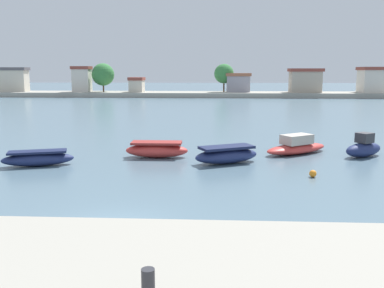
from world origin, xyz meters
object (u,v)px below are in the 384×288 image
moored_boat_3 (227,155)px  mooring_buoy_0 (313,174)px  moored_boat_4 (296,147)px  moored_boat_2 (157,150)px  moored_boat_1 (38,159)px  moored_boat_5 (364,148)px  mooring_bollard (148,286)px

moored_boat_3 → mooring_buoy_0: moored_boat_3 is taller
moored_boat_4 → moored_boat_2: bearing=156.4°
moored_boat_1 → moored_boat_5: size_ratio=1.31×
moored_boat_4 → mooring_bollard: bearing=-139.9°
mooring_bollard → moored_boat_2: mooring_bollard is taller
mooring_buoy_0 → moored_boat_1: bearing=173.1°
mooring_bollard → moored_boat_4: size_ratio=0.10×
mooring_bollard → moored_boat_3: (1.72, 21.64, -2.31)m
moored_boat_5 → mooring_buoy_0: 7.86m
moored_boat_3 → mooring_buoy_0: (4.81, -3.49, -0.34)m
mooring_bollard → mooring_buoy_0: (6.53, 18.15, -2.65)m
moored_boat_4 → mooring_buoy_0: size_ratio=13.46×
moored_boat_4 → mooring_buoy_0: 7.10m
moored_boat_2 → mooring_buoy_0: 10.92m
mooring_bollard → moored_boat_3: size_ratio=0.11×
moored_boat_5 → mooring_buoy_0: size_ratio=8.58×
moored_boat_2 → moored_boat_3: 5.10m
moored_boat_4 → mooring_buoy_0: bearing=-127.6°
moored_boat_1 → moored_boat_4: moored_boat_4 is taller
moored_boat_2 → moored_boat_5: moored_boat_5 is taller
moored_boat_1 → moored_boat_2: moored_boat_2 is taller
moored_boat_2 → moored_boat_5: bearing=3.7°
mooring_bollard → moored_boat_2: 23.61m
mooring_bollard → moored_boat_3: bearing=85.4°
moored_boat_5 → moored_boat_2: bearing=148.6°
moored_boat_4 → moored_boat_5: moored_boat_5 is taller
moored_boat_2 → mooring_buoy_0: size_ratio=10.63×
moored_boat_1 → mooring_buoy_0: (16.82, -2.04, -0.26)m
mooring_bollard → moored_boat_5: bearing=64.9°
moored_boat_2 → mooring_buoy_0: moored_boat_2 is taller
mooring_bollard → moored_boat_1: mooring_bollard is taller
moored_boat_1 → mooring_buoy_0: size_ratio=11.26×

